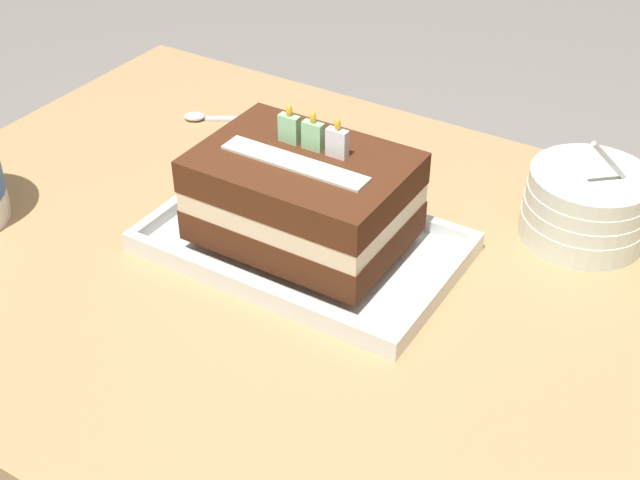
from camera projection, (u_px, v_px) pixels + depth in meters
The scene contains 5 objects.
dining_table at pixel (336, 349), 1.02m from camera, with size 1.15×0.76×0.76m.
foil_tray at pixel (304, 246), 0.98m from camera, with size 0.35×0.22×0.02m.
birthday_cake at pixel (303, 196), 0.94m from camera, with size 0.23×0.16×0.14m.
bowl_stack at pixel (586, 205), 0.99m from camera, with size 0.14×0.14×0.14m.
serving_spoon_near_tray at pixel (211, 117), 1.24m from camera, with size 0.14×0.09×0.01m.
Camera 1 is at (0.38, -0.65, 1.35)m, focal length 48.58 mm.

